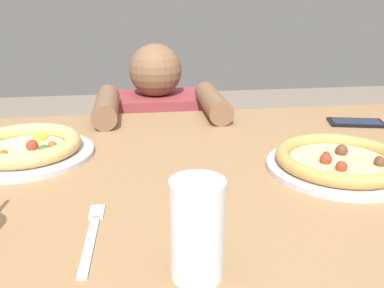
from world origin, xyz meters
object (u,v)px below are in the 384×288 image
(water_cup_clear, at_px, (197,228))
(diner_seated, at_px, (159,180))
(pizza_near, at_px, (340,162))
(fork, at_px, (92,233))
(cell_phone, at_px, (356,122))
(pizza_far, at_px, (25,148))

(water_cup_clear, height_order, diner_seated, diner_seated)
(pizza_near, height_order, diner_seated, diner_seated)
(fork, relative_size, cell_phone, 1.24)
(pizza_far, bearing_deg, pizza_near, -14.38)
(pizza_far, relative_size, water_cup_clear, 2.23)
(pizza_near, distance_m, diner_seated, 0.84)
(water_cup_clear, relative_size, cell_phone, 0.83)
(water_cup_clear, xyz_separation_m, fork, (-0.15, 0.12, -0.07))
(diner_seated, bearing_deg, fork, -99.81)
(pizza_near, distance_m, water_cup_clear, 0.46)
(water_cup_clear, bearing_deg, diner_seated, 89.66)
(pizza_near, relative_size, pizza_far, 1.00)
(pizza_far, distance_m, water_cup_clear, 0.58)
(pizza_near, distance_m, cell_phone, 0.37)
(diner_seated, bearing_deg, water_cup_clear, -90.34)
(pizza_near, bearing_deg, diner_seated, 116.23)
(pizza_far, bearing_deg, cell_phone, 8.73)
(pizza_far, bearing_deg, water_cup_clear, -56.01)
(water_cup_clear, xyz_separation_m, cell_phone, (0.55, 0.61, -0.07))
(water_cup_clear, bearing_deg, fork, 140.82)
(fork, distance_m, diner_seated, 0.95)
(diner_seated, bearing_deg, cell_phone, -35.66)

